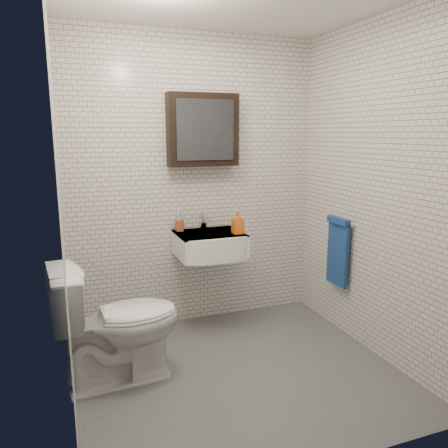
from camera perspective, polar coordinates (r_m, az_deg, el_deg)
ground at (r=3.30m, az=1.79°, el=-18.61°), size 2.20×2.00×0.01m
room_shell at (r=2.85m, az=1.97°, el=7.61°), size 2.22×2.02×2.51m
washbasin at (r=3.67m, az=-1.72°, el=-2.71°), size 0.55×0.50×0.20m
faucet at (r=3.82m, az=-2.68°, el=0.33°), size 0.06×0.20×0.15m
mirror_cabinet at (r=3.74m, az=-2.78°, el=12.16°), size 0.60×0.15×0.60m
towel_rail at (r=3.78m, az=14.65°, el=-3.15°), size 0.09×0.30×0.58m
toothbrush_cup at (r=3.77m, az=-5.84°, el=-0.09°), size 0.10×0.10×0.21m
soap_bottle at (r=3.64m, az=1.82°, el=0.20°), size 0.09×0.09×0.19m
toilet at (r=3.10m, az=-13.73°, el=-12.32°), size 0.87×0.55×0.85m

